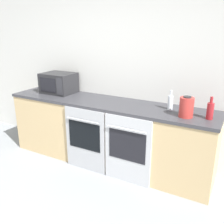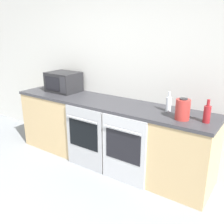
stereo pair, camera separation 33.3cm
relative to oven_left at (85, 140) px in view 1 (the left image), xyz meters
The scene contains 8 objects.
wall_back 1.10m from the oven_left, 77.82° to the left, with size 10.00×0.06×2.60m.
counter_back 0.37m from the oven_left, 66.23° to the left, with size 3.00×0.66×0.92m.
oven_left is the anchor object (origin of this frame).
oven_right 0.63m from the oven_left, ahead, with size 0.61×0.06×0.88m.
microwave 1.07m from the oven_left, 151.01° to the left, with size 0.49×0.40×0.31m.
bottle_red 1.63m from the oven_left, 10.46° to the left, with size 0.08×0.08×0.26m.
bottle_clear 1.23m from the oven_left, 21.59° to the left, with size 0.07×0.07×0.25m.
kettle 1.40m from the oven_left, 10.20° to the left, with size 0.16×0.16×0.24m.
Camera 1 is at (1.66, -0.99, 1.87)m, focal length 40.00 mm.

